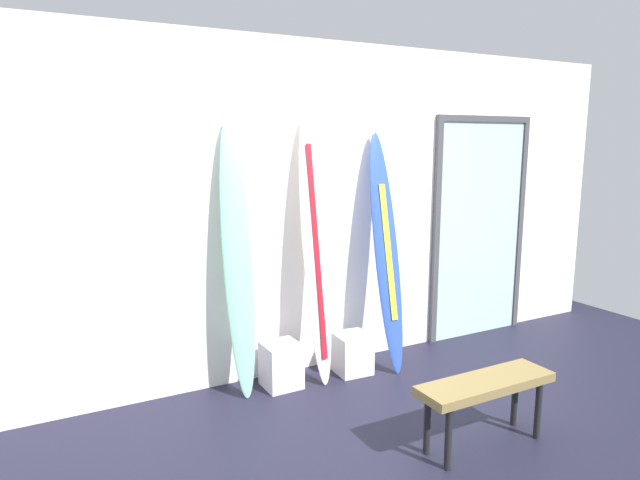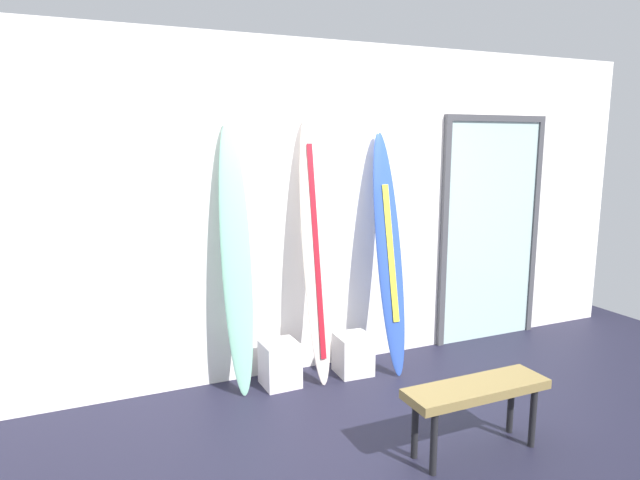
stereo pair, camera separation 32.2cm
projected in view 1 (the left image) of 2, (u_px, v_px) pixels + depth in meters
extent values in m
cube|color=#1D1C2F|center=(371.00, 434.00, 3.85)|extent=(8.00, 8.00, 0.04)
cube|color=white|center=(290.00, 210.00, 4.73)|extent=(7.20, 0.20, 2.80)
ellipsoid|color=#84C5A9|center=(238.00, 260.00, 4.27)|extent=(0.24, 0.35, 2.15)
ellipsoid|color=silver|center=(315.00, 252.00, 4.53)|extent=(0.23, 0.42, 2.18)
cube|color=#B01624|center=(317.00, 252.00, 4.51)|extent=(0.05, 0.30, 1.73)
cone|color=black|center=(322.00, 360.00, 4.59)|extent=(0.07, 0.09, 0.11)
ellipsoid|color=#2D4FAE|center=(386.00, 252.00, 4.80)|extent=(0.25, 0.52, 2.07)
cube|color=yellow|center=(388.00, 252.00, 4.77)|extent=(0.07, 0.26, 1.15)
cube|color=white|center=(281.00, 365.00, 4.52)|extent=(0.29, 0.29, 0.37)
cube|color=silver|center=(352.00, 353.00, 4.80)|extent=(0.30, 0.30, 0.34)
cube|color=silver|center=(479.00, 231.00, 5.63)|extent=(1.07, 0.02, 2.16)
cube|color=#47474C|center=(436.00, 235.00, 5.37)|extent=(0.06, 0.06, 2.16)
cube|color=#47474C|center=(519.00, 227.00, 5.90)|extent=(0.06, 0.06, 2.16)
cube|color=#47474C|center=(485.00, 119.00, 5.44)|extent=(1.19, 0.06, 0.06)
cube|color=olive|center=(486.00, 384.00, 3.59)|extent=(0.97, 0.29, 0.06)
cylinder|color=black|center=(448.00, 439.00, 3.37)|extent=(0.04, 0.04, 0.40)
cylinder|color=black|center=(538.00, 410.00, 3.73)|extent=(0.04, 0.04, 0.40)
cylinder|color=black|center=(427.00, 424.00, 3.54)|extent=(0.04, 0.04, 0.40)
cylinder|color=black|center=(515.00, 398.00, 3.90)|extent=(0.04, 0.04, 0.40)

